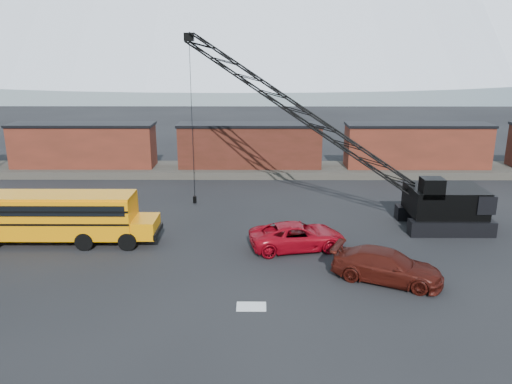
% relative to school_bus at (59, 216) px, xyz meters
% --- Properties ---
extents(ground, '(160.00, 160.00, 0.00)m').
position_rel_school_bus_xyz_m(ground, '(11.51, -3.96, -1.79)').
color(ground, black).
rests_on(ground, ground).
extents(gravel_berm, '(120.00, 5.00, 0.70)m').
position_rel_school_bus_xyz_m(gravel_berm, '(11.51, 18.04, -1.44)').
color(gravel_berm, '#49443C').
rests_on(gravel_berm, ground).
extents(boxcar_west_near, '(13.70, 3.10, 4.17)m').
position_rel_school_bus_xyz_m(boxcar_west_near, '(-4.49, 18.04, 0.97)').
color(boxcar_west_near, '#461E14').
rests_on(boxcar_west_near, gravel_berm).
extents(boxcar_mid, '(13.70, 3.10, 4.17)m').
position_rel_school_bus_xyz_m(boxcar_mid, '(11.51, 18.04, 0.97)').
color(boxcar_mid, '#4A1C14').
rests_on(boxcar_mid, gravel_berm).
extents(boxcar_east_near, '(13.70, 3.10, 4.17)m').
position_rel_school_bus_xyz_m(boxcar_east_near, '(27.51, 18.04, 0.97)').
color(boxcar_east_near, '#461E14').
rests_on(boxcar_east_near, gravel_berm).
extents(snow_patch, '(1.40, 0.90, 0.02)m').
position_rel_school_bus_xyz_m(snow_patch, '(12.01, -7.96, -1.78)').
color(snow_patch, silver).
rests_on(snow_patch, ground).
extents(school_bus, '(11.65, 2.65, 3.19)m').
position_rel_school_bus_xyz_m(school_bus, '(0.00, 0.00, 0.00)').
color(school_bus, orange).
rests_on(school_bus, ground).
extents(red_pickup, '(6.19, 3.73, 1.61)m').
position_rel_school_bus_xyz_m(red_pickup, '(14.70, -0.81, -0.99)').
color(red_pickup, '#9B0715').
rests_on(red_pickup, ground).
extents(maroon_suv, '(6.15, 4.46, 1.66)m').
position_rel_school_bus_xyz_m(maroon_suv, '(19.05, -5.14, -0.97)').
color(maroon_suv, '#3E100B').
rests_on(maroon_suv, ground).
extents(crawler_crane, '(20.79, 7.75, 13.00)m').
position_rel_school_bus_xyz_m(crawler_crane, '(15.48, 5.65, 5.49)').
color(crawler_crane, black).
rests_on(crawler_crane, ground).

